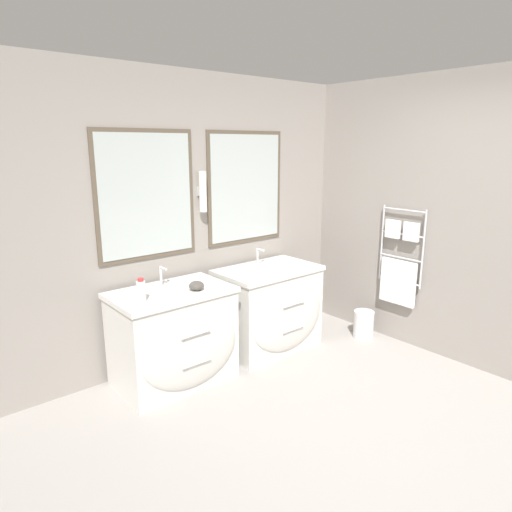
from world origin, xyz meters
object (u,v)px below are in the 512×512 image
(waste_bin, at_px, (364,324))
(vanity_right, at_px, (271,308))
(toiletry_bottle, at_px, (141,291))
(amenity_bowl, at_px, (196,286))
(vanity_left, at_px, (175,337))

(waste_bin, bearing_deg, vanity_right, 154.58)
(vanity_right, xyz_separation_m, toiletry_bottle, (-1.37, -0.06, 0.49))
(toiletry_bottle, height_order, amenity_bowl, toiletry_bottle)
(toiletry_bottle, xyz_separation_m, waste_bin, (2.29, -0.38, -0.75))
(vanity_left, distance_m, amenity_bowl, 0.48)
(vanity_left, height_order, waste_bin, vanity_left)
(amenity_bowl, height_order, waste_bin, amenity_bowl)
(vanity_right, height_order, amenity_bowl, amenity_bowl)
(amenity_bowl, xyz_separation_m, waste_bin, (1.82, -0.34, -0.70))
(vanity_left, bearing_deg, amenity_bowl, -30.28)
(toiletry_bottle, bearing_deg, amenity_bowl, -4.06)
(vanity_left, height_order, amenity_bowl, amenity_bowl)
(toiletry_bottle, distance_m, waste_bin, 2.44)
(vanity_right, distance_m, waste_bin, 1.05)
(toiletry_bottle, bearing_deg, vanity_right, 2.55)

